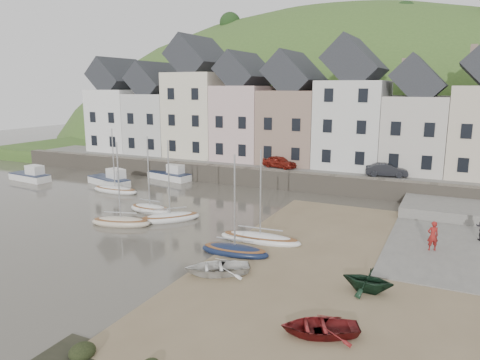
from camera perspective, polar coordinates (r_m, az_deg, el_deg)
The scene contains 23 objects.
ground at distance 29.95m, azimuth -5.01°, elevation -7.75°, with size 160.00×160.00×0.00m, color #484238.
quay_land at distance 58.80m, azimuth 11.02°, elevation 2.51°, with size 90.00×30.00×1.50m, color #3D5D25.
quay_street at distance 47.78m, azimuth 7.54°, elevation 1.49°, with size 70.00×7.00×0.10m, color slate.
seawall at distance 44.64m, azimuth 6.11°, elevation -0.05°, with size 70.00×1.20×1.80m, color slate.
beach at distance 26.43m, azimuth 16.40°, elevation -10.85°, with size 18.00×26.00×0.06m, color #766247.
slipway at distance 33.73m, azimuth 25.43°, elevation -6.52°, with size 8.00×18.00×0.12m, color slate.
hillside at distance 90.87m, azimuth 12.03°, elevation -6.44°, with size 134.40×84.00×84.00m.
townhouse_terrace at distance 49.96m, azimuth 10.92°, elevation 8.50°, with size 61.05×8.00×13.93m.
sailboat_0 at distance 44.88m, azimuth -15.44°, elevation -1.18°, with size 5.03×1.57×6.32m.
sailboat_1 at distance 37.36m, azimuth -11.26°, elevation -3.54°, with size 3.80×1.65×6.32m.
sailboat_2 at distance 34.33m, azimuth -14.77°, elevation -5.08°, with size 4.72×2.73×6.32m.
sailboat_3 at distance 34.65m, azimuth -8.79°, elevation -4.67°, with size 4.26×4.39×6.32m.
sailboat_4 at distance 29.70m, azimuth 2.55°, elevation -7.36°, with size 5.60×1.88×6.32m.
sailboat_5 at distance 27.60m, azimuth -0.66°, elevation -8.85°, with size 4.42×1.83×6.32m.
motorboat_0 at distance 48.27m, azimuth -15.99°, elevation 0.07°, with size 5.71×3.26×1.70m.
motorboat_1 at distance 53.45m, azimuth -24.82°, elevation 0.53°, with size 5.16×2.27×1.70m.
motorboat_2 at distance 49.73m, azimuth -8.68°, elevation 0.73°, with size 5.45×2.79×1.70m.
rowboat_white at distance 24.81m, azimuth -2.90°, elevation -10.92°, with size 2.49×3.49×0.72m, color white.
rowboat_green at distance 23.50m, azimuth 15.79°, elevation -11.95°, with size 2.11×2.45×1.29m, color black.
rowboat_red at distance 19.60m, azimuth 9.97°, elevation -17.73°, with size 2.27×3.17×0.66m, color maroon.
person_red at distance 30.12m, azimuth 23.10°, elevation -6.48°, with size 0.67×0.44×1.84m, color maroon.
car_left at distance 47.35m, azimuth 4.98°, elevation 2.29°, with size 1.48×3.68×1.25m, color maroon.
car_right at distance 44.78m, azimuth 17.98°, elevation 1.21°, with size 1.33×3.81×1.26m, color black.
Camera 1 is at (14.49, -24.24, 9.97)m, focal length 33.91 mm.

